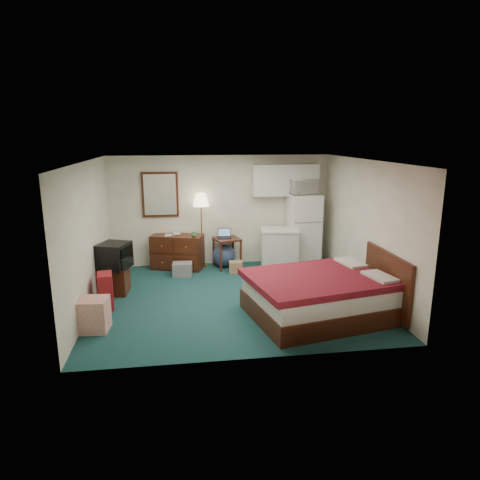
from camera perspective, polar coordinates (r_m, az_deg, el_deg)
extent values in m
cube|color=#193F40|center=(8.00, -0.88, -7.68)|extent=(5.00, 4.50, 0.01)
cube|color=beige|center=(7.46, -0.95, 10.50)|extent=(5.00, 4.50, 0.01)
cube|color=beige|center=(9.82, -2.58, 3.94)|extent=(5.00, 0.01, 2.50)
cube|color=beige|center=(5.48, 2.08, -4.02)|extent=(5.00, 0.01, 2.50)
cube|color=beige|center=(7.73, -19.62, 0.45)|extent=(0.01, 4.50, 2.50)
cube|color=beige|center=(8.32, 16.44, 1.58)|extent=(0.01, 4.50, 2.50)
sphere|color=navy|center=(9.76, -2.16, -2.09)|extent=(0.63, 0.63, 0.52)
imported|color=white|center=(9.77, 8.31, 7.28)|extent=(0.66, 0.47, 0.41)
imported|color=#865F45|center=(9.59, -10.01, 1.21)|extent=(0.16, 0.03, 0.21)
imported|color=#865F45|center=(9.70, -8.96, 1.42)|extent=(0.17, 0.04, 0.22)
imported|color=#528747|center=(9.39, -6.14, 0.81)|extent=(0.16, 0.14, 0.13)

